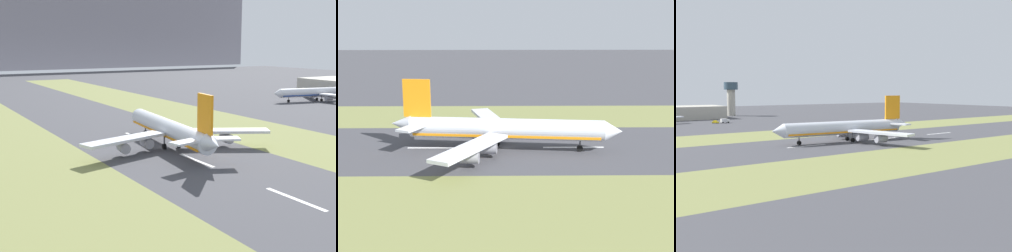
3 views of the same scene
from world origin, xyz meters
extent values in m
plane|color=#424247|center=(0.00, 0.00, 0.00)|extent=(800.00, 800.00, 0.00)
cube|color=olive|center=(-45.00, 0.00, 0.00)|extent=(40.00, 600.00, 0.01)
cube|color=olive|center=(45.00, 0.00, 0.00)|extent=(40.00, 600.00, 0.01)
cube|color=silver|center=(0.00, -59.90, 0.01)|extent=(1.20, 18.00, 0.01)
cube|color=silver|center=(0.00, -19.90, 0.01)|extent=(1.20, 18.00, 0.01)
cube|color=silver|center=(0.00, 20.10, 0.01)|extent=(1.20, 18.00, 0.01)
cylinder|color=silver|center=(1.91, 0.10, 6.20)|extent=(12.34, 56.32, 6.00)
cone|color=silver|center=(5.38, 30.41, 6.20)|extent=(6.41, 5.64, 5.88)
cone|color=silver|center=(-1.62, -30.69, 7.00)|extent=(5.75, 6.54, 5.10)
cube|color=orange|center=(1.91, 0.10, 4.55)|extent=(11.78, 54.06, 0.70)
cube|color=silver|center=(-16.30, -5.08, 5.30)|extent=(29.55, 13.51, 0.90)
cube|color=silver|center=(18.47, -9.06, 5.30)|extent=(28.34, 19.13, 0.90)
cylinder|color=#93939E|center=(-7.49, -2.85, 2.85)|extent=(3.73, 5.13, 3.20)
cylinder|color=#93939E|center=(-16.83, -5.30, 2.85)|extent=(3.73, 5.13, 3.20)
cylinder|color=#93939E|center=(10.39, -4.90, 2.85)|extent=(3.73, 5.13, 3.20)
cylinder|color=#93939E|center=(18.93, -9.40, 2.85)|extent=(3.73, 5.13, 3.20)
cube|color=orange|center=(-1.06, -25.73, 14.70)|extent=(1.71, 8.04, 11.00)
cube|color=silver|center=(-6.52, -25.10, 7.20)|extent=(10.67, 6.30, 0.60)
cube|color=silver|center=(4.41, -26.35, 7.20)|extent=(10.92, 8.16, 0.60)
cylinder|color=#59595E|center=(4.33, 21.24, 2.50)|extent=(0.50, 0.50, 3.20)
cylinder|color=black|center=(4.33, 21.24, 0.90)|extent=(1.10, 1.89, 1.80)
cylinder|color=#59595E|center=(-1.02, -2.58, 2.50)|extent=(0.50, 0.50, 3.20)
cylinder|color=black|center=(-1.02, -2.58, 0.90)|extent=(1.10, 1.89, 1.80)
cylinder|color=#59595E|center=(4.15, -3.17, 2.50)|extent=(0.50, 0.50, 3.20)
cylinder|color=black|center=(4.15, -3.17, 0.90)|extent=(1.10, 1.89, 1.80)
cylinder|color=#B2AD9E|center=(201.81, -19.58, 11.53)|extent=(7.00, 7.00, 23.06)
cylinder|color=#334756|center=(201.81, -19.58, 26.32)|extent=(12.00, 12.00, 6.51)
cube|color=white|center=(130.16, 8.45, 1.50)|extent=(2.58, 2.43, 2.00)
cube|color=silver|center=(129.51, 11.37, 1.80)|extent=(3.01, 4.38, 2.60)
cylinder|color=black|center=(131.23, 8.68, 0.50)|extent=(0.56, 1.05, 1.00)
cylinder|color=black|center=(129.09, 8.21, 0.50)|extent=(0.56, 1.05, 1.00)
cylinder|color=black|center=(130.32, 12.78, 0.50)|extent=(0.56, 1.05, 1.00)
cylinder|color=black|center=(128.18, 12.31, 0.50)|extent=(0.56, 1.05, 1.00)
cube|color=gold|center=(130.57, 16.69, 0.78)|extent=(4.53, 4.20, 0.90)
cube|color=gold|center=(130.73, 16.82, 1.63)|extent=(2.84, 2.72, 0.80)
cylinder|color=black|center=(130.05, 15.09, 0.33)|extent=(0.66, 0.61, 0.66)
cylinder|color=black|center=(128.90, 16.47, 0.33)|extent=(0.66, 0.61, 0.66)
cylinder|color=black|center=(132.25, 16.92, 0.33)|extent=(0.66, 0.61, 0.66)
cylinder|color=black|center=(131.10, 18.30, 0.33)|extent=(0.66, 0.61, 0.66)
camera|label=1|loc=(-74.05, -131.82, 34.25)|focal=50.00mm
camera|label=2|loc=(132.79, -1.64, 38.06)|focal=50.00mm
camera|label=3|loc=(-138.35, 99.52, 22.84)|focal=42.00mm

